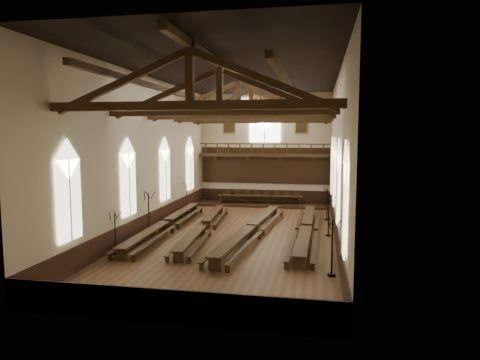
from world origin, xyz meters
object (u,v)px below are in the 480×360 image
Objects in this scene: refectory_row_d at (306,228)px; candelabrum_right_far at (327,210)px; refectory_row_b at (203,225)px; candelabrum_left_near at (115,241)px; refectory_row_a at (166,223)px; refectory_row_c at (252,228)px; candelabrum_right_near at (332,258)px; dais at (260,204)px; candelabrum_right_mid at (328,224)px; candelabrum_left_mid at (149,221)px; candelabrum_left_far at (187,203)px; high_table at (260,197)px.

candelabrum_right_far is (1.34, 5.30, 0.22)m from refectory_row_d.
candelabrum_left_near is (-3.23, -5.63, 0.21)m from refectory_row_b.
refectory_row_c is at bearing -5.73° from refectory_row_a.
refectory_row_c is at bearing -9.29° from refectory_row_b.
candelabrum_right_near reaches higher than refectory_row_a.
dais is (-4.39, 11.00, -0.44)m from refectory_row_d.
refectory_row_a is at bearing 145.56° from candelabrum_right_near.
dais is at bearing 107.32° from candelabrum_right_near.
candelabrum_right_mid is at bearing -90.00° from candelabrum_right_far.
refectory_row_b is 0.94× the size of refectory_row_c.
refectory_row_a is at bearing 58.82° from candelabrum_left_mid.
candelabrum_left_far is at bearing 95.96° from refectory_row_a.
dais is at bearing 40.39° from candelabrum_left_far.
refectory_row_a is 12.19m from dais.
candelabrum_left_mid is 12.61m from candelabrum_right_near.
candelabrum_left_far is at bearing -139.61° from high_table.
refectory_row_d is at bearing 31.27° from candelabrum_left_near.
refectory_row_c is 5.39× the size of candelabrum_right_near.
refectory_row_a is 6.19× the size of candelabrum_left_near.
candelabrum_right_mid is at bearing -61.85° from high_table.
candelabrum_left_far is at bearing 128.77° from candelabrum_right_near.
candelabrum_left_mid is (-0.00, 4.52, 0.15)m from candelabrum_left_near.
candelabrum_right_far is at bearing 52.86° from refectory_row_c.
candelabrum_left_mid reaches higher than refectory_row_d.
refectory_row_d is 11.86m from dais.
candelabrum_right_near is at bearing -34.44° from refectory_row_a.
candelabrum_right_far is at bearing -44.85° from dais.
high_table is 3.06× the size of candelabrum_right_far.
refectory_row_d is at bearing -104.21° from candelabrum_right_far.
refectory_row_a is 5.12× the size of candelabrum_left_mid.
refectory_row_c is 6.35× the size of candelabrum_left_near.
dais is (4.67, 11.26, -0.43)m from refectory_row_a.
high_table is (0.00, -0.00, 0.69)m from dais.
candelabrum_left_mid is 1.13× the size of candelabrum_right_far.
refectory_row_c is 5.25× the size of candelabrum_left_mid.
candelabrum_left_near is at bearing -107.59° from dais.
dais is 4.11× the size of candelabrum_left_mid.
candelabrum_right_near reaches higher than candelabrum_right_far.
refectory_row_c is 5.87× the size of candelabrum_right_mid.
refectory_row_c is 5.92× the size of candelabrum_right_far.
candelabrum_left_far is 11.16m from candelabrum_right_far.
refectory_row_d is 9.86m from candelabrum_left_mid.
candelabrum_right_far reaches higher than refectory_row_b.
candelabrum_left_near reaches higher than dais.
dais is at bearing 111.75° from refectory_row_d.
refectory_row_c is 8.23m from candelabrum_left_near.
candelabrum_right_far is (7.87, 5.60, 0.27)m from refectory_row_b.
dais is 12.17m from candelabrum_right_mid.
candelabrum_left_far is at bearing 90.00° from candelabrum_left_mid.
dais is at bearing 72.41° from candelabrum_left_near.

